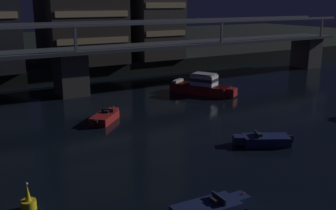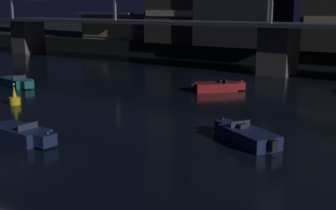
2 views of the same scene
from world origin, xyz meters
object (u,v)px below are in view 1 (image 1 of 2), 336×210
speedboat_mid_left (105,117)px  speedboat_mid_right (210,210)px  cabin_cruiser_near_left (202,86)px  channel_buoy (28,202)px  speedboat_near_right (263,140)px  river_bridge (70,61)px

speedboat_mid_left → speedboat_mid_right: (-1.90, -20.69, 0.00)m
cabin_cruiser_near_left → speedboat_mid_left: bearing=-161.9°
speedboat_mid_left → channel_buoy: size_ratio=2.52×
cabin_cruiser_near_left → speedboat_near_right: (-6.81, -18.75, -0.64)m
speedboat_near_right → channel_buoy: bearing=-176.9°
river_bridge → speedboat_mid_left: (-0.70, -13.64, -4.12)m
cabin_cruiser_near_left → river_bridge: bearing=151.2°
river_bridge → speedboat_mid_left: river_bridge is taller
speedboat_mid_right → channel_buoy: (-8.82, 6.09, 0.06)m
speedboat_near_right → speedboat_mid_right: size_ratio=0.94×
river_bridge → speedboat_near_right: (8.47, -27.17, -4.12)m
speedboat_mid_left → speedboat_near_right: bearing=-55.9°
speedboat_mid_right → channel_buoy: size_ratio=2.96×
river_bridge → speedboat_mid_left: 14.27m
channel_buoy → cabin_cruiser_near_left: bearing=36.6°
cabin_cruiser_near_left → speedboat_near_right: size_ratio=1.84×
cabin_cruiser_near_left → speedboat_near_right: 19.96m
cabin_cruiser_near_left → speedboat_mid_right: (-17.89, -25.91, -0.64)m
cabin_cruiser_near_left → speedboat_near_right: bearing=-110.0°
channel_buoy → river_bridge: bearing=68.0°
cabin_cruiser_near_left → speedboat_mid_right: 31.49m
speedboat_near_right → speedboat_mid_right: (-11.07, -7.16, 0.00)m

